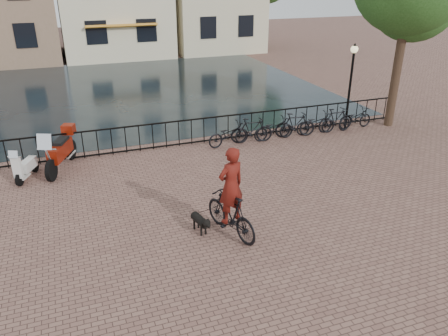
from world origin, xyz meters
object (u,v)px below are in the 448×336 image
object	(u,v)px
lamp_post	(352,72)
scooter	(25,161)
motorcycle	(60,146)
dog	(200,222)
cyclist	(231,197)

from	to	relation	value
lamp_post	scooter	size ratio (longest dim) A/B	2.55
lamp_post	motorcycle	xyz separation A→B (m)	(-11.46, -0.32, -1.55)
lamp_post	dog	bearing A→B (deg)	-145.62
dog	scooter	world-z (taller)	scooter
lamp_post	motorcycle	distance (m)	11.57
motorcycle	scooter	world-z (taller)	motorcycle
cyclist	motorcycle	world-z (taller)	cyclist
lamp_post	scooter	bearing A→B (deg)	-176.85
lamp_post	cyclist	bearing A→B (deg)	-141.43
cyclist	scooter	bearing A→B (deg)	-63.40
motorcycle	scooter	bearing A→B (deg)	-139.20
dog	scooter	distance (m)	6.56
lamp_post	cyclist	xyz separation A→B (m)	(-7.53, -6.01, -1.32)
lamp_post	dog	size ratio (longest dim) A/B	4.02
cyclist	motorcycle	bearing A→B (deg)	-72.04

